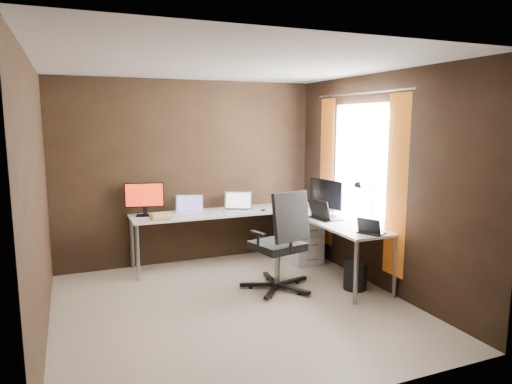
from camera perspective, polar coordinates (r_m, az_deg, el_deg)
room at (r=4.82m, az=0.66°, el=0.80°), size 3.60×3.60×2.50m
desk at (r=6.00m, az=1.43°, el=-3.39°), size 2.65×2.25×0.73m
drawer_pedestal at (r=6.43m, az=5.83°, el=-6.05°), size 0.42×0.50×0.60m
monitor_left at (r=6.08m, az=-13.77°, el=-0.64°), size 0.49×0.18×0.43m
monitor_right at (r=5.93m, az=8.74°, el=-0.44°), size 0.18×0.58×0.48m
laptop_white at (r=6.13m, az=-8.36°, el=-2.22°), size 0.42×0.36×0.24m
laptop_silver at (r=6.26m, az=-2.31°, el=-1.87°), size 0.47×0.42×0.25m
laptop_black_big at (r=5.79m, az=8.38°, el=-2.85°), size 0.33×0.42×0.26m
laptop_black_small at (r=5.15m, az=14.11°, el=-4.65°), size 0.29×0.33×0.18m
book_stack at (r=5.85m, az=-11.90°, el=-3.01°), size 0.25×0.21×0.08m
mouse_left at (r=5.86m, az=-10.87°, el=-3.16°), size 0.09×0.06×0.03m
mouse_corner at (r=6.24m, az=0.91°, el=-2.28°), size 0.08×0.06×0.03m
desk_lamp at (r=5.22m, az=13.29°, el=-0.97°), size 0.19×0.21×0.56m
office_chair at (r=5.35m, az=2.96°, el=-8.62°), size 0.66×0.68×1.18m
wastebasket at (r=5.55m, az=12.31°, el=-10.22°), size 0.35×0.35×0.31m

